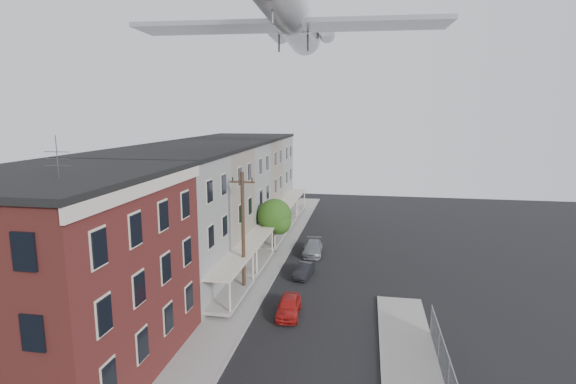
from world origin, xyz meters
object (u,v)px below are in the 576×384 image
street_tree (276,218)px  car_far (313,248)px  car_mid (304,270)px  utility_pole (243,232)px  car_near (289,306)px  airplane (293,17)px

street_tree → car_far: (3.47, 0.25, -2.84)m
car_mid → utility_pole: bearing=-124.7°
car_near → car_far: bearing=86.9°
car_far → airplane: 20.25m
car_near → airplane: 20.99m
utility_pole → car_near: 6.25m
airplane → street_tree: bearing=115.6°
car_mid → airplane: size_ratio=0.13×
car_near → airplane: airplane is taller
utility_pole → street_tree: bearing=88.1°
utility_pole → car_mid: 7.08m
utility_pole → car_far: (3.80, 10.17, -4.06)m
street_tree → airplane: (2.44, -5.08, 16.67)m
car_near → car_far: (0.00, 13.02, -0.01)m
street_tree → car_far: bearing=4.1°
utility_pole → street_tree: size_ratio=1.73×
street_tree → car_far: 4.49m
car_far → street_tree: bearing=-178.9°
car_far → utility_pole: bearing=-113.4°
car_near → car_mid: (0.00, 7.15, -0.09)m
street_tree → car_near: 13.54m
car_mid → car_far: bearing=96.8°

